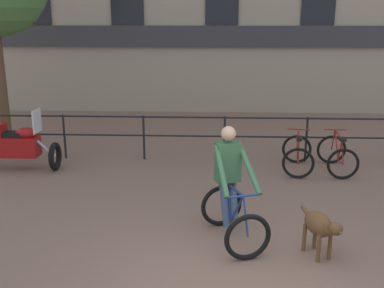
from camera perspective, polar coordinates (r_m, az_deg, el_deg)
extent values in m
cylinder|color=black|center=(10.94, -15.89, 0.89)|extent=(0.05, 0.05, 1.05)
cylinder|color=black|center=(10.51, -6.13, 0.81)|extent=(0.05, 0.05, 1.05)
cylinder|color=black|center=(10.40, 4.14, 0.69)|extent=(0.05, 0.05, 1.05)
cylinder|color=black|center=(10.62, 14.31, 0.56)|extent=(0.05, 0.05, 1.05)
cylinder|color=black|center=(10.28, 4.19, 3.36)|extent=(15.00, 0.04, 0.04)
cylinder|color=black|center=(10.38, 4.15, 0.97)|extent=(15.00, 0.04, 0.04)
cube|color=#333338|center=(15.49, 3.76, 13.47)|extent=(17.10, 0.12, 0.70)
torus|color=black|center=(6.29, 7.09, -11.67)|extent=(0.67, 0.28, 0.68)
torus|color=black|center=(7.22, 3.77, -7.83)|extent=(0.67, 0.28, 0.68)
cylinder|color=navy|center=(6.55, 5.74, -8.18)|extent=(0.18, 0.48, 0.60)
cylinder|color=navy|center=(6.85, 4.74, -7.36)|extent=(0.11, 0.23, 0.52)
cylinder|color=navy|center=(6.54, 5.49, -5.80)|extent=(0.24, 0.64, 0.10)
cylinder|color=navy|center=(7.04, 4.36, -8.71)|extent=(0.16, 0.43, 0.08)
cylinder|color=navy|center=(7.03, 4.13, -6.50)|extent=(0.10, 0.26, 0.47)
cylinder|color=navy|center=(6.26, 6.83, -9.14)|extent=(0.10, 0.22, 0.54)
cylinder|color=navy|center=(6.24, 6.57, -6.58)|extent=(0.47, 0.18, 0.03)
cube|color=black|center=(6.83, 4.51, -4.93)|extent=(0.19, 0.27, 0.05)
cube|color=#33603D|center=(6.72, 4.57, -2.30)|extent=(0.41, 0.32, 0.60)
sphere|color=tan|center=(6.60, 4.65, 1.34)|extent=(0.22, 0.22, 0.22)
cylinder|color=#33603D|center=(6.36, 3.78, -3.46)|extent=(0.23, 0.71, 0.60)
cylinder|color=#33603D|center=(6.51, 7.29, -3.12)|extent=(0.35, 0.69, 0.60)
cylinder|color=#384766|center=(6.83, 4.18, -7.63)|extent=(0.22, 0.32, 0.69)
cylinder|color=#384766|center=(6.85, 5.30, -7.04)|extent=(0.17, 0.32, 0.58)
ellipsoid|color=brown|center=(6.53, 15.74, -9.71)|extent=(0.47, 0.59, 0.33)
cylinder|color=brown|center=(6.38, 16.89, -10.22)|extent=(0.24, 0.24, 0.18)
sphere|color=brown|center=(6.24, 17.81, -10.21)|extent=(0.18, 0.18, 0.18)
cone|color=brown|center=(6.20, 18.27, -10.64)|extent=(0.14, 0.14, 0.10)
cylinder|color=brown|center=(6.73, 14.19, -8.19)|extent=(0.13, 0.19, 0.12)
cylinder|color=brown|center=(6.49, 15.80, -12.62)|extent=(0.06, 0.06, 0.42)
cylinder|color=brown|center=(6.59, 17.09, -12.26)|extent=(0.06, 0.06, 0.42)
cylinder|color=brown|center=(6.72, 14.07, -11.44)|extent=(0.06, 0.06, 0.42)
cylinder|color=brown|center=(6.82, 15.35, -11.11)|extent=(0.06, 0.06, 0.42)
torus|color=black|center=(10.21, -16.99, -1.51)|extent=(0.12, 0.62, 0.62)
cube|color=maroon|center=(10.43, -21.12, -0.27)|extent=(0.86, 0.40, 0.44)
ellipsoid|color=maroon|center=(10.28, -20.30, 1.32)|extent=(0.48, 0.32, 0.24)
cube|color=black|center=(10.41, -21.81, 1.17)|extent=(0.56, 0.30, 0.10)
cylinder|color=#B2B2B7|center=(10.22, -18.11, -0.50)|extent=(0.43, 0.06, 0.41)
cube|color=silver|center=(10.13, -19.10, 2.80)|extent=(0.03, 0.44, 0.50)
torus|color=black|center=(10.50, 13.16, -0.64)|extent=(0.66, 0.16, 0.66)
torus|color=black|center=(9.50, 13.33, -2.40)|extent=(0.66, 0.16, 0.66)
cylinder|color=maroon|center=(10.05, 13.30, -0.03)|extent=(0.10, 0.47, 0.58)
cylinder|color=maroon|center=(9.75, 13.35, -0.71)|extent=(0.06, 0.22, 0.51)
cylinder|color=maroon|center=(9.89, 13.41, 1.21)|extent=(0.13, 0.63, 0.10)
cylinder|color=maroon|center=(9.71, 13.28, -2.16)|extent=(0.09, 0.42, 0.07)
cylinder|color=maroon|center=(9.54, 13.39, -0.92)|extent=(0.06, 0.25, 0.46)
cylinder|color=maroon|center=(10.34, 13.26, 0.57)|extent=(0.06, 0.21, 0.52)
cylinder|color=maroon|center=(10.19, 13.37, 1.82)|extent=(0.48, 0.10, 0.03)
cube|color=black|center=(9.59, 13.47, 0.66)|extent=(0.15, 0.26, 0.05)
torus|color=black|center=(10.68, 17.28, -0.67)|extent=(0.66, 0.08, 0.66)
torus|color=black|center=(9.71, 18.63, -2.43)|extent=(0.66, 0.08, 0.66)
cylinder|color=maroon|center=(10.24, 17.89, -0.08)|extent=(0.04, 0.47, 0.58)
cylinder|color=maroon|center=(9.95, 18.28, -0.76)|extent=(0.04, 0.22, 0.51)
cylinder|color=maroon|center=(10.09, 18.13, 1.13)|extent=(0.05, 0.63, 0.10)
cylinder|color=maroon|center=(9.91, 18.33, -2.18)|extent=(0.04, 0.42, 0.07)
cylinder|color=maroon|center=(9.75, 18.58, -0.97)|extent=(0.03, 0.25, 0.46)
cylinder|color=maroon|center=(10.53, 17.51, 0.52)|extent=(0.03, 0.21, 0.52)
cylinder|color=maroon|center=(10.37, 17.74, 1.74)|extent=(0.48, 0.04, 0.03)
cube|color=black|center=(9.79, 18.55, 0.58)|extent=(0.13, 0.24, 0.05)
cylinder|color=brown|center=(12.64, -23.13, 7.55)|extent=(0.26, 0.26, 3.37)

